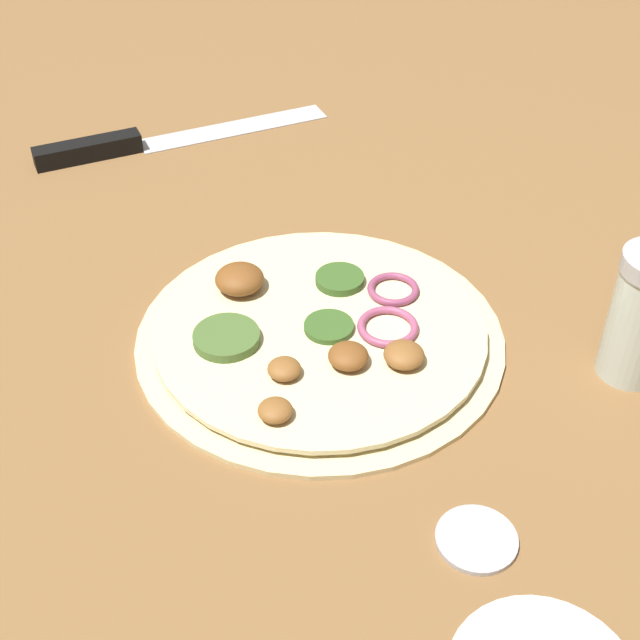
# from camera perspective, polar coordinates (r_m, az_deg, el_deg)

# --- Properties ---
(ground_plane) EXTENTS (3.00, 3.00, 0.00)m
(ground_plane) POSITION_cam_1_polar(r_m,az_deg,el_deg) (0.65, 0.00, -1.24)
(ground_plane) COLOR brown
(pizza) EXTENTS (0.27, 0.27, 0.03)m
(pizza) POSITION_cam_1_polar(r_m,az_deg,el_deg) (0.64, -0.08, -0.76)
(pizza) COLOR beige
(pizza) RESTS_ON ground_plane
(knife) EXTENTS (0.24, 0.21, 0.02)m
(knife) POSITION_cam_1_polar(r_m,az_deg,el_deg) (0.89, -11.97, 11.00)
(knife) COLOR silver
(knife) RESTS_ON ground_plane
(loose_cap) EXTENTS (0.05, 0.05, 0.01)m
(loose_cap) POSITION_cam_1_polar(r_m,az_deg,el_deg) (0.53, 10.01, -13.55)
(loose_cap) COLOR #B2B2B7
(loose_cap) RESTS_ON ground_plane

